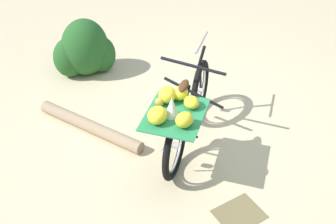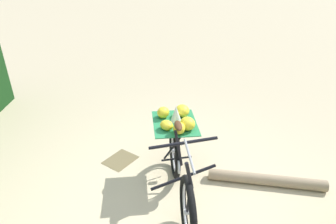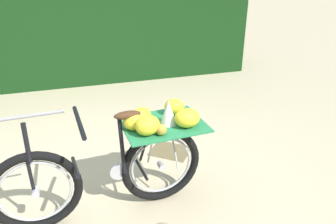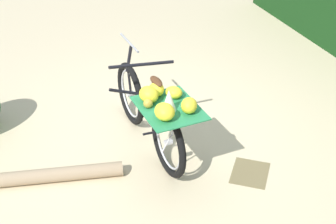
% 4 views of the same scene
% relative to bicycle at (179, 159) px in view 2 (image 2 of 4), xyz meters
% --- Properties ---
extents(ground_plane, '(60.00, 60.00, 0.00)m').
position_rel_bicycle_xyz_m(ground_plane, '(0.27, 0.03, -0.51)').
color(ground_plane, beige).
extents(bicycle, '(1.53, 1.40, 1.03)m').
position_rel_bicycle_xyz_m(bicycle, '(0.00, 0.00, 0.00)').
color(bicycle, black).
rests_on(bicycle, ground_plane).
extents(fallen_log, '(0.78, 1.39, 0.15)m').
position_rel_bicycle_xyz_m(fallen_log, '(-0.78, 0.84, -0.44)').
color(fallen_log, '#9E8466').
rests_on(fallen_log, ground_plane).
extents(leaf_litter_patch, '(0.44, 0.36, 0.01)m').
position_rel_bicycle_xyz_m(leaf_litter_patch, '(-0.06, -1.06, -0.51)').
color(leaf_litter_patch, olive).
rests_on(leaf_litter_patch, ground_plane).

